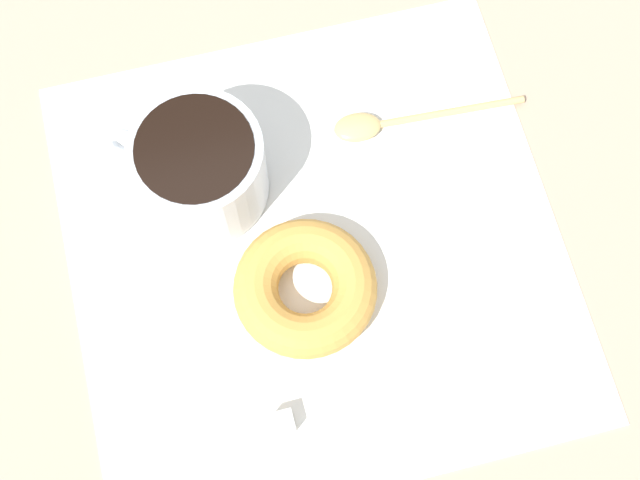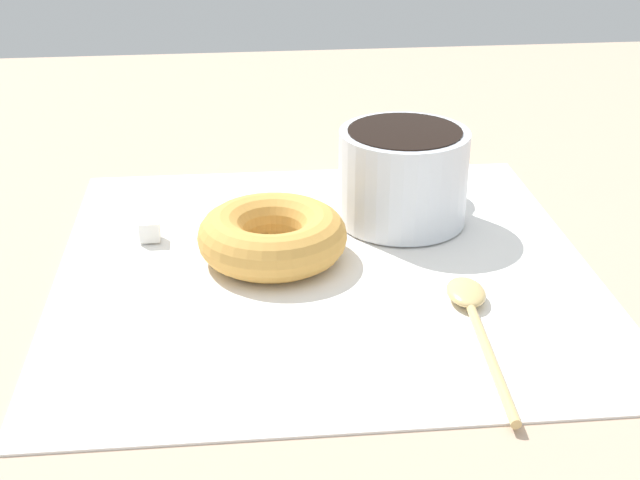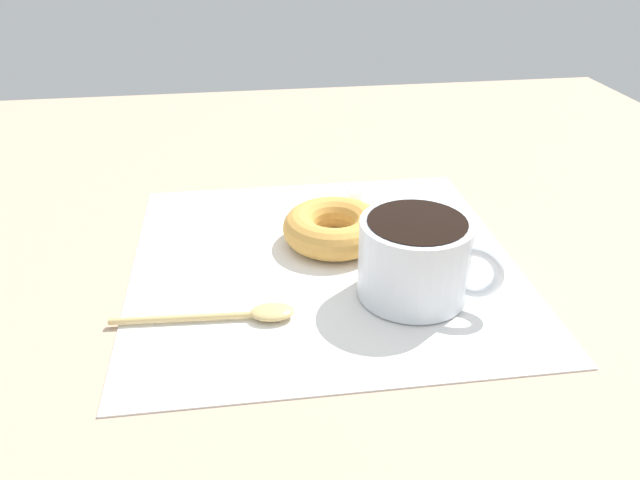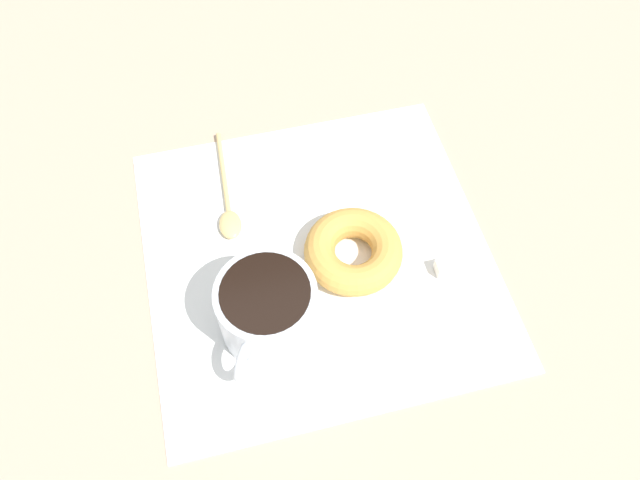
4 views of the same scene
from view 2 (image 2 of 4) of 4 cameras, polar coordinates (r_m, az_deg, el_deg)
The scene contains 6 objects.
ground_plane at distance 60.19cm, azimuth 0.29°, elevation -2.69°, with size 120.00×120.00×2.00cm, color tan.
napkin at distance 59.35cm, azimuth -0.00°, elevation -1.87°, with size 35.42×35.42×0.30cm, color white.
coffee_cup at distance 65.18cm, azimuth 5.39°, elevation 4.28°, with size 11.19×9.39×6.96cm.
donut at distance 60.03cm, azimuth -3.07°, elevation 0.28°, with size 10.10×10.10×3.17cm, color gold.
spoon at distance 54.16cm, azimuth 9.78°, elevation -4.55°, with size 14.90×2.63×0.90cm.
sugar_cube at distance 63.96cm, azimuth -10.85°, elevation 0.64°, with size 1.42×1.42×1.42cm, color white.
Camera 2 is at (52.54, -6.03, 27.74)cm, focal length 50.00 mm.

